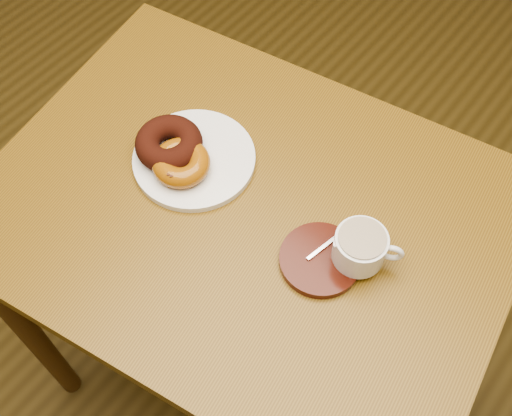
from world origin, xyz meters
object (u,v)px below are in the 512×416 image
Objects in this scene: cafe_table at (248,246)px; coffee_cup at (361,247)px; donut_plate at (194,159)px; saucer at (320,260)px.

cafe_table is 9.22× the size of coffee_cup.
coffee_cup reaches higher than donut_plate.
cafe_table is at bearing -8.17° from donut_plate.
donut_plate is 0.29m from saucer.
coffee_cup is (0.05, 0.04, 0.04)m from saucer.
saucer is 0.07m from coffee_cup.
coffee_cup is (0.20, 0.03, 0.17)m from cafe_table.
donut_plate is 0.33m from coffee_cup.
saucer is at bearing -10.88° from cafe_table.
saucer is (0.15, -0.01, 0.14)m from cafe_table.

